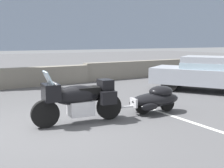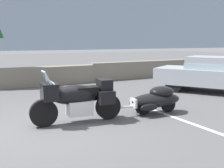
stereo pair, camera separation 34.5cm
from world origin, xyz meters
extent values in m
plane|color=#4C4C4F|center=(0.00, 0.00, 0.00)|extent=(80.00, 80.00, 0.00)
cube|color=slate|center=(0.00, 6.32, 0.43)|extent=(8.00, 0.58, 0.86)
cube|color=slate|center=(8.00, 6.37, 0.46)|extent=(8.00, 0.47, 0.93)
cylinder|color=black|center=(-0.02, 0.09, 0.33)|extent=(0.67, 0.19, 0.66)
cylinder|color=black|center=(1.63, -0.05, 0.33)|extent=(0.67, 0.19, 0.66)
cube|color=silver|center=(0.86, 0.01, 0.38)|extent=(0.63, 0.49, 0.36)
ellipsoid|color=black|center=(0.76, 0.02, 0.71)|extent=(1.23, 0.54, 0.48)
cube|color=black|center=(0.13, 0.07, 0.83)|extent=(0.40, 0.55, 0.40)
cube|color=#9EB7C6|center=(0.08, 0.08, 1.16)|extent=(0.22, 0.45, 0.34)
cube|color=black|center=(1.05, 0.00, 0.81)|extent=(0.59, 0.41, 0.16)
cube|color=black|center=(1.53, -0.04, 0.91)|extent=(0.35, 0.43, 0.28)
cube|color=black|center=(1.45, -0.34, 0.63)|extent=(0.41, 0.19, 0.32)
cube|color=black|center=(1.50, 0.26, 0.63)|extent=(0.41, 0.19, 0.32)
cylinder|color=silver|center=(0.18, 0.07, 1.06)|extent=(0.10, 0.70, 0.04)
cylinder|color=silver|center=(0.03, 0.08, 0.58)|extent=(0.26, 0.09, 0.54)
cylinder|color=black|center=(2.67, -0.14, 0.22)|extent=(0.45, 0.14, 0.44)
cylinder|color=black|center=(3.49, -0.20, 0.22)|extent=(0.45, 0.14, 0.44)
ellipsoid|color=black|center=(3.08, -0.17, 0.38)|extent=(1.55, 0.80, 0.40)
ellipsoid|color=black|center=(3.26, -0.19, 0.60)|extent=(0.76, 0.62, 0.32)
cube|color=silver|center=(2.37, -0.11, 0.36)|extent=(0.09, 0.32, 0.24)
ellipsoid|color=black|center=(2.64, -0.46, 0.28)|extent=(0.53, 0.18, 0.20)
ellipsoid|color=black|center=(2.69, 0.18, 0.28)|extent=(0.53, 0.18, 0.20)
cylinder|color=silver|center=(1.98, -0.08, 0.27)|extent=(0.70, 0.11, 0.05)
cylinder|color=black|center=(5.72, 2.12, 0.34)|extent=(0.55, 0.69, 0.68)
cylinder|color=black|center=(7.04, 2.94, 0.34)|extent=(0.55, 0.69, 0.68)
cube|color=#999EA8|center=(7.11, 1.35, 0.61)|extent=(3.92, 4.78, 0.64)
cube|color=#999EA8|center=(7.23, 1.16, 1.17)|extent=(2.67, 2.95, 0.48)
cube|color=#9EB7C6|center=(7.23, 1.16, 1.05)|extent=(2.72, 3.00, 0.24)
cube|color=silver|center=(3.25, -1.50, 0.00)|extent=(0.12, 3.60, 0.01)
camera|label=1|loc=(-1.88, -6.06, 2.00)|focal=44.12mm
camera|label=2|loc=(-1.58, -6.23, 2.00)|focal=44.12mm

